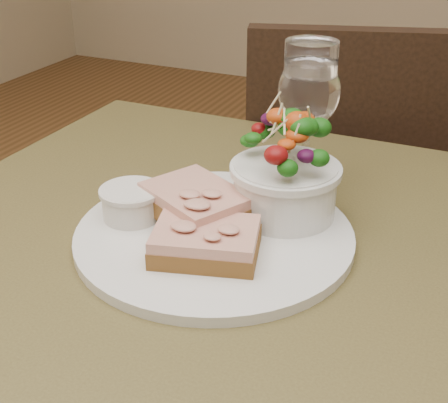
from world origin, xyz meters
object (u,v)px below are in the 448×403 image
at_px(sandwich_front, 206,242).
at_px(ramekin, 132,201).
at_px(dinner_plate, 214,235).
at_px(salad_bowl, 286,167).
at_px(cafe_table, 227,336).
at_px(chair_far, 344,288).
at_px(sandwich_back, 196,203).
at_px(wine_glass, 309,95).

distance_m(sandwich_front, ramekin, 0.12).
xyz_separation_m(dinner_plate, salad_bowl, (0.06, 0.07, 0.07)).
height_order(cafe_table, chair_far, chair_far).
relative_size(cafe_table, dinner_plate, 2.60).
relative_size(cafe_table, ramekin, 12.03).
xyz_separation_m(chair_far, ramekin, (-0.13, -0.62, 0.49)).
height_order(chair_far, salad_bowl, chair_far).
height_order(sandwich_back, salad_bowl, salad_bowl).
xyz_separation_m(sandwich_front, salad_bowl, (0.04, 0.12, 0.04)).
distance_m(sandwich_back, salad_bowl, 0.11).
height_order(sandwich_front, ramekin, ramekin).
relative_size(dinner_plate, ramekin, 4.63).
height_order(dinner_plate, ramekin, ramekin).
bearing_deg(dinner_plate, salad_bowl, 50.63).
height_order(dinner_plate, sandwich_front, sandwich_front).
height_order(sandwich_front, salad_bowl, salad_bowl).
relative_size(cafe_table, salad_bowl, 6.30).
distance_m(sandwich_front, wine_glass, 0.24).
height_order(chair_far, ramekin, chair_far).
bearing_deg(chair_far, sandwich_back, 67.56).
bearing_deg(salad_bowl, cafe_table, -104.23).
height_order(sandwich_front, sandwich_back, sandwich_back).
height_order(cafe_table, ramekin, ramekin).
height_order(ramekin, salad_bowl, salad_bowl).
distance_m(dinner_plate, ramekin, 0.10).
bearing_deg(cafe_table, salad_bowl, 75.77).
bearing_deg(ramekin, cafe_table, -9.61).
bearing_deg(salad_bowl, chair_far, 92.96).
relative_size(dinner_plate, salad_bowl, 2.43).
bearing_deg(dinner_plate, wine_glass, 74.18).
xyz_separation_m(sandwich_front, sandwich_back, (-0.04, 0.06, 0.01)).
relative_size(sandwich_front, sandwich_back, 0.89).
bearing_deg(sandwich_front, wine_glass, 65.21).
bearing_deg(dinner_plate, chair_far, 87.34).
distance_m(chair_far, dinner_plate, 0.77).
bearing_deg(salad_bowl, sandwich_back, -144.86).
relative_size(salad_bowl, wine_glass, 0.73).
distance_m(cafe_table, sandwich_front, 0.13).
height_order(cafe_table, wine_glass, wine_glass).
distance_m(sandwich_back, ramekin, 0.07).
height_order(chair_far, dinner_plate, chair_far).
bearing_deg(cafe_table, dinner_plate, 133.25).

